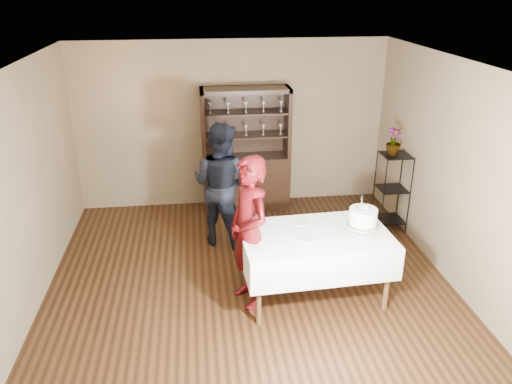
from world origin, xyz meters
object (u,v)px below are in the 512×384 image
(cake_table, at_px, (315,249))
(man, at_px, (221,184))
(cake, at_px, (363,218))
(potted_plant, at_px, (394,142))
(plant_etagere, at_px, (392,189))
(woman, at_px, (249,233))
(china_hutch, at_px, (246,169))

(cake_table, bearing_deg, man, 123.00)
(man, distance_m, cake, 2.20)
(cake, height_order, potted_plant, potted_plant)
(plant_etagere, bearing_deg, potted_plant, 155.11)
(woman, height_order, potted_plant, woman)
(china_hutch, bearing_deg, woman, -95.24)
(china_hutch, xyz_separation_m, cake_table, (0.52, -2.68, -0.01))
(china_hutch, distance_m, cake_table, 2.73)
(china_hutch, relative_size, cake_table, 1.14)
(woman, distance_m, cake, 1.29)
(cake_table, xyz_separation_m, cake, (0.52, -0.06, 0.40))
(potted_plant, bearing_deg, cake_table, -132.59)
(man, xyz_separation_m, potted_plant, (2.51, 0.12, 0.49))
(plant_etagere, relative_size, cake_table, 0.69)
(woman, distance_m, man, 1.53)
(cake, bearing_deg, plant_etagere, 58.29)
(woman, bearing_deg, plant_etagere, 102.89)
(woman, distance_m, potted_plant, 2.84)
(plant_etagere, height_order, woman, woman)
(china_hutch, height_order, man, china_hutch)
(plant_etagere, xyz_separation_m, man, (-2.55, -0.10, 0.24))
(cake_table, distance_m, woman, 0.80)
(china_hutch, height_order, woman, china_hutch)
(china_hutch, bearing_deg, man, -112.47)
(plant_etagere, distance_m, man, 2.57)
(china_hutch, relative_size, cake, 4.09)
(cake_table, relative_size, cake, 3.58)
(cake_table, xyz_separation_m, potted_plant, (1.51, 1.65, 0.73))
(china_hutch, xyz_separation_m, man, (-0.47, -1.15, 0.23))
(cake_table, height_order, woman, woman)
(woman, relative_size, potted_plant, 4.67)
(plant_etagere, xyz_separation_m, cake_table, (-1.56, -1.62, -0.00))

